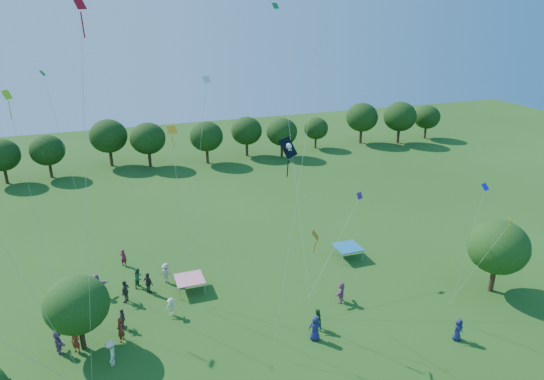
{
  "coord_description": "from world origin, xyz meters",
  "views": [
    {
      "loc": [
        -9.1,
        -11.82,
        21.62
      ],
      "look_at": [
        0.0,
        14.0,
        11.0
      ],
      "focal_mm": 32.0,
      "sensor_mm": 36.0,
      "label": 1
    }
  ],
  "objects_px": {
    "tent_red_stripe": "(190,279)",
    "pirate_kite": "(290,151)",
    "tent_blue": "(348,247)",
    "near_tree_north": "(77,305)",
    "near_tree_east": "(498,247)"
  },
  "relations": [
    {
      "from": "near_tree_east",
      "to": "tent_blue",
      "type": "relative_size",
      "value": 2.74
    },
    {
      "from": "tent_red_stripe",
      "to": "pirate_kite",
      "type": "distance_m",
      "value": 15.05
    },
    {
      "from": "near_tree_east",
      "to": "tent_red_stripe",
      "type": "distance_m",
      "value": 24.31
    },
    {
      "from": "tent_red_stripe",
      "to": "pirate_kite",
      "type": "relative_size",
      "value": 0.18
    },
    {
      "from": "near_tree_east",
      "to": "tent_red_stripe",
      "type": "relative_size",
      "value": 2.74
    },
    {
      "from": "pirate_kite",
      "to": "tent_red_stripe",
      "type": "bearing_deg",
      "value": 129.15
    },
    {
      "from": "near_tree_east",
      "to": "near_tree_north",
      "type": "bearing_deg",
      "value": 173.59
    },
    {
      "from": "near_tree_east",
      "to": "tent_red_stripe",
      "type": "height_order",
      "value": "near_tree_east"
    },
    {
      "from": "near_tree_east",
      "to": "pirate_kite",
      "type": "height_order",
      "value": "pirate_kite"
    },
    {
      "from": "near_tree_east",
      "to": "pirate_kite",
      "type": "distance_m",
      "value": 19.4
    },
    {
      "from": "tent_red_stripe",
      "to": "near_tree_north",
      "type": "bearing_deg",
      "value": -150.06
    },
    {
      "from": "pirate_kite",
      "to": "near_tree_north",
      "type": "bearing_deg",
      "value": 170.17
    },
    {
      "from": "pirate_kite",
      "to": "tent_blue",
      "type": "bearing_deg",
      "value": 40.98
    },
    {
      "from": "near_tree_north",
      "to": "tent_blue",
      "type": "bearing_deg",
      "value": 13.13
    },
    {
      "from": "tent_red_stripe",
      "to": "tent_blue",
      "type": "relative_size",
      "value": 1.0
    }
  ]
}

